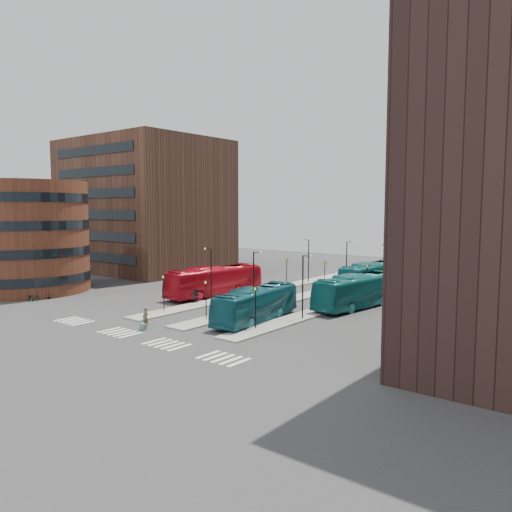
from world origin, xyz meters
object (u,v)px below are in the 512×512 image
Objects in this scene: traveller at (146,317)px; bicycle_far at (36,297)px; teal_bus_b at (371,276)px; bicycle_near at (30,297)px; commuter_b at (232,302)px; teal_bus_a at (256,304)px; teal_bus_d at (446,269)px; red_bus at (215,281)px; suitcase at (143,327)px; teal_bus_c at (359,291)px; commuter_a at (196,296)px; commuter_c at (244,301)px; bicycle_mid at (46,295)px.

bicycle_far is at bearing 172.22° from traveller.
teal_bus_b reaches higher than bicycle_near.
commuter_b is 1.06× the size of bicycle_far.
teal_bus_d is (5.89, 37.11, 0.20)m from teal_bus_a.
commuter_b is 23.89m from bicycle_near.
red_bus reaches higher than teal_bus_b.
teal_bus_d is 7.88× the size of bicycle_near.
teal_bus_d is (11.39, 46.16, 1.53)m from suitcase.
teal_bus_a reaches higher than commuter_b.
teal_bus_c is 7.20× the size of traveller.
commuter_a is at bearing 106.24° from traveller.
teal_bus_c reaches higher than teal_bus_a.
commuter_c is (-4.83, 3.99, -0.87)m from teal_bus_a.
suitcase is at bearing -60.08° from red_bus.
bicycle_near is (-14.31, -15.57, -1.39)m from red_bus.
teal_bus_b is 40.58m from bicycle_mid.
red_bus is 8.38× the size of bicycle_mid.
traveller reaches higher than commuter_c.
teal_bus_a reaches higher than commuter_a.
teal_bus_a is at bearing -88.79° from teal_bus_b.
commuter_b is at bearing -71.32° from bicycle_mid.
bicycle_near is 0.67m from bicycle_far.
suitcase is at bearing -128.23° from teal_bus_a.
commuter_c is at bearing -56.65° from bicycle_far.
commuter_c is (1.39, 12.14, -0.15)m from traveller.
commuter_a is 18.84m from bicycle_far.
teal_bus_b is at bearing 116.48° from teal_bus_c.
suitcase is at bearing -172.98° from commuter_b.
traveller is 1.10× the size of commuter_b.
commuter_b is at bearing 6.14° from commuter_c.
commuter_b is (7.05, -4.86, -1.01)m from red_bus.
teal_bus_c is 12.38m from commuter_c.
teal_bus_d reaches higher than teal_bus_a.
teal_bus_a is 0.89× the size of teal_bus_d.
red_bus is 1.00× the size of teal_bus_d.
traveller is (-0.73, 0.89, 0.61)m from suitcase.
teal_bus_c is 7.90× the size of commuter_b.
bicycle_mid is at bearing -128.72° from red_bus.
teal_bus_b reaches higher than commuter_a.
teal_bus_d is 34.82m from commuter_c.
teal_bus_b is 0.96× the size of teal_bus_d.
teal_bus_c is at bearing -166.85° from commuter_a.
commuter_b is at bearing -102.16° from teal_bus_b.
bicycle_mid is at bearing -46.60° from commuter_c.
commuter_b is 1.60m from commuter_c.
commuter_b is at bearing 147.81° from teal_bus_a.
traveller is at bearing -105.47° from teal_bus_d.
teal_bus_a reaches higher than bicycle_mid.
bicycle_far is at bearing 164.57° from suitcase.
suitcase is 13.06m from commuter_c.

